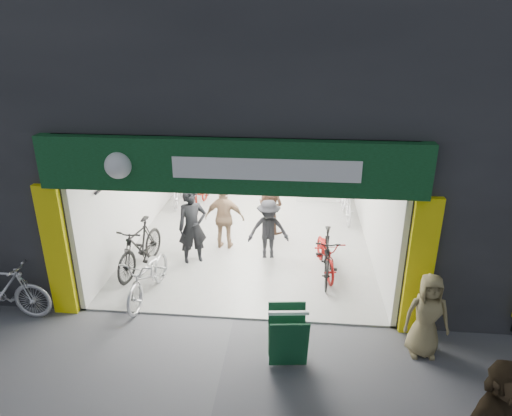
# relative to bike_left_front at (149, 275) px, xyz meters

# --- Properties ---
(ground) EXTENTS (60.00, 60.00, 0.00)m
(ground) POSITION_rel_bike_left_front_xyz_m (1.80, -0.60, -0.50)
(ground) COLOR #56565B
(ground) RESTS_ON ground
(building) EXTENTS (17.00, 10.27, 8.00)m
(building) POSITION_rel_bike_left_front_xyz_m (2.71, 4.39, 3.82)
(building) COLOR #232326
(building) RESTS_ON ground
(bike_left_front) EXTENTS (0.84, 1.95, 1.00)m
(bike_left_front) POSITION_rel_bike_left_front_xyz_m (0.00, 0.00, 0.00)
(bike_left_front) COLOR #BABABF
(bike_left_front) RESTS_ON ground
(bike_left_midfront) EXTENTS (0.88, 2.02, 1.17)m
(bike_left_midfront) POSITION_rel_bike_left_front_xyz_m (-0.53, 1.05, 0.09)
(bike_left_midfront) COLOR black
(bike_left_midfront) RESTS_ON ground
(bike_left_midback) EXTENTS (0.74, 1.81, 0.93)m
(bike_left_midback) POSITION_rel_bike_left_front_xyz_m (0.00, 4.90, -0.03)
(bike_left_midback) COLOR maroon
(bike_left_midback) RESTS_ON ground
(bike_left_back) EXTENTS (0.66, 1.86, 1.10)m
(bike_left_back) POSITION_rel_bike_left_front_xyz_m (-0.70, 5.17, 0.05)
(bike_left_back) COLOR silver
(bike_left_back) RESTS_ON ground
(bike_right_front) EXTENTS (0.59, 1.81, 1.08)m
(bike_right_front) POSITION_rel_bike_left_front_xyz_m (3.60, 1.12, 0.04)
(bike_right_front) COLOR black
(bike_right_front) RESTS_ON ground
(bike_right_mid) EXTENTS (0.85, 1.78, 0.90)m
(bike_right_mid) POSITION_rel_bike_left_front_xyz_m (3.60, 1.39, -0.05)
(bike_right_mid) COLOR #9C100E
(bike_right_mid) RESTS_ON ground
(bike_right_back) EXTENTS (0.59, 1.81, 1.08)m
(bike_right_back) POSITION_rel_bike_left_front_xyz_m (4.30, 4.44, 0.04)
(bike_right_back) COLOR silver
(bike_right_back) RESTS_ON ground
(parked_bike) EXTENTS (1.91, 0.55, 1.15)m
(parked_bike) POSITION_rel_bike_left_front_xyz_m (-2.53, -0.90, 0.08)
(parked_bike) COLOR silver
(parked_bike) RESTS_ON ground
(customer_a) EXTENTS (0.78, 0.68, 1.81)m
(customer_a) POSITION_rel_bike_left_front_xyz_m (0.57, 1.51, 0.41)
(customer_a) COLOR black
(customer_a) RESTS_ON ground
(customer_b) EXTENTS (0.92, 0.86, 1.50)m
(customer_b) POSITION_rel_bike_left_front_xyz_m (2.23, 3.37, 0.25)
(customer_b) COLOR #3D271B
(customer_b) RESTS_ON ground
(customer_c) EXTENTS (1.02, 0.67, 1.48)m
(customer_c) POSITION_rel_bike_left_front_xyz_m (2.28, 1.86, 0.24)
(customer_c) COLOR black
(customer_c) RESTS_ON ground
(customer_d) EXTENTS (0.99, 0.45, 1.65)m
(customer_d) POSITION_rel_bike_left_front_xyz_m (1.19, 2.28, 0.33)
(customer_d) COLOR #9D7A5B
(customer_d) RESTS_ON ground
(pedestrian_near) EXTENTS (0.73, 0.48, 1.50)m
(pedestrian_near) POSITION_rel_bike_left_front_xyz_m (5.10, -1.24, 0.25)
(pedestrian_near) COLOR olive
(pedestrian_near) RESTS_ON ground
(sandwich_board) EXTENTS (0.68, 0.70, 0.95)m
(sandwich_board) POSITION_rel_bike_left_front_xyz_m (2.84, -1.69, 0.03)
(sandwich_board) COLOR #0F3E22
(sandwich_board) RESTS_ON ground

